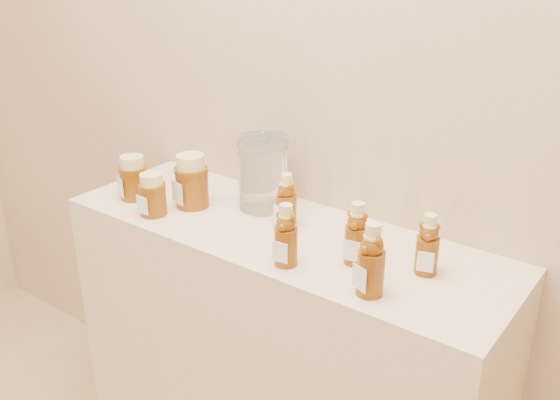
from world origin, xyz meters
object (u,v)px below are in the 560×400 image
Objects in this scene: bear_bottle_back_left at (287,197)px; honey_jar_left at (133,178)px; display_table at (280,373)px; bear_bottle_front_left at (286,231)px; glass_canister at (263,170)px.

bear_bottle_back_left is 1.29× the size of honey_jar_left.
bear_bottle_back_left is at bearing 91.48° from display_table.
honey_jar_left is (-0.57, 0.05, -0.02)m from bear_bottle_front_left.
bear_bottle_back_left reaches higher than honey_jar_left.
display_table is at bearing -35.90° from glass_canister.
glass_canister is at bearing 169.61° from bear_bottle_back_left.
honey_jar_left is 0.58× the size of glass_canister.
glass_canister is (-0.12, 0.09, 0.56)m from display_table.
honey_jar_left is (-0.45, -0.08, 0.51)m from display_table.
bear_bottle_front_left is at bearing -38.43° from bear_bottle_back_left.
bear_bottle_front_left reaches higher than honey_jar_left.
honey_jar_left is (-0.45, -0.11, -0.02)m from bear_bottle_back_left.
glass_canister is (0.33, 0.17, 0.04)m from honey_jar_left.
glass_canister is at bearing 129.46° from bear_bottle_front_left.
bear_bottle_back_left is 0.20m from bear_bottle_front_left.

